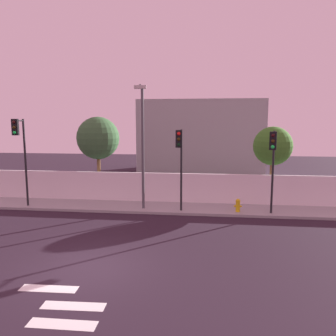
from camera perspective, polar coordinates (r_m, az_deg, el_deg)
name	(u,v)px	position (r m, az deg, el deg)	size (l,w,h in m)	color
ground_plane	(90,268)	(12.59, -13.16, -16.34)	(80.00, 80.00, 0.00)	black
sidewalk	(138,207)	(20.03, -5.14, -6.68)	(36.00, 2.40, 0.15)	#969696
perimeter_wall	(142,187)	(21.04, -4.45, -3.23)	(36.00, 0.18, 1.80)	white
crosswalk_marking	(38,333)	(9.64, -21.30, -24.84)	(3.68, 4.74, 0.01)	silver
traffic_light_left	(180,153)	(17.76, 2.08, 2.62)	(0.34, 1.49, 4.54)	black
traffic_light_center	(20,144)	(20.70, -23.94, 3.76)	(0.36, 1.29, 5.12)	black
traffic_light_right	(273,154)	(17.85, 17.50, 2.22)	(0.59, 1.78, 4.49)	black
street_lamp_curbside	(142,138)	(18.61, -4.40, 5.06)	(0.64, 2.01, 6.83)	#4C4C51
fire_hydrant	(238,205)	(19.00, 11.86, -6.17)	(0.44, 0.26, 0.74)	gold
roadside_tree_leftmost	(98,138)	(22.55, -11.88, 4.98)	(2.80, 2.80, 5.44)	brown
roadside_tree_midleft	(273,146)	(21.78, 17.46, 3.56)	(2.41, 2.41, 4.82)	brown
low_building_distant	(201,136)	(34.28, 5.61, 5.40)	(12.15, 6.00, 7.19)	gray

